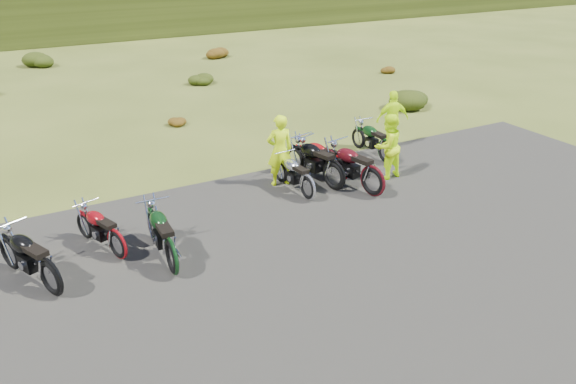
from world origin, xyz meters
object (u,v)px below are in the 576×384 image
motorcycle_0 (55,296)px  person_middle (280,151)px  motorcycle_3 (307,200)px  motorcycle_7 (385,163)px

motorcycle_0 → person_middle: 6.60m
motorcycle_0 → person_middle: bearing=-91.1°
person_middle → motorcycle_3: bearing=105.7°
motorcycle_0 → motorcycle_7: 9.78m
motorcycle_0 → motorcycle_7: size_ratio=1.08×
motorcycle_0 → person_middle: (6.03, 2.49, 0.96)m
motorcycle_7 → person_middle: bearing=88.2°
person_middle → motorcycle_7: bearing=-173.1°
motorcycle_0 → motorcycle_7: (9.47, 2.43, 0.00)m
motorcycle_0 → motorcycle_3: motorcycle_0 is taller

